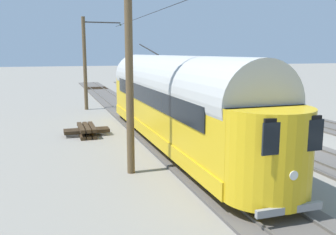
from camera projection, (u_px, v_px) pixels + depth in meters
The scene contains 9 objects.
ground_plane at pixel (282, 144), 17.98m from camera, with size 220.00×220.00×0.00m, color gray.
track_adjacent_siding at pixel (278, 141), 18.27m from camera, with size 2.80×80.00×0.18m.
track_third_siding at pixel (181, 150), 16.68m from camera, with size 2.80×80.00×0.18m.
vintage_streetcar at pixel (173, 99), 17.41m from camera, with size 2.65×18.34×4.80m.
catenary_pole_foreground at pixel (86, 62), 28.20m from camera, with size 3.07×0.28×7.12m.
catenary_pole_mid_near at pixel (132, 72), 13.05m from camera, with size 3.07×0.28×7.12m.
switch_stand at pixel (265, 97), 30.99m from camera, with size 0.50×0.30×1.24m.
spare_tie_stack at pixel (87, 131), 19.77m from camera, with size 2.40×2.40×0.54m.
track_end_bumper at pixel (183, 101), 31.01m from camera, with size 1.80×0.60×0.80m, color #B2A519.
Camera 1 is at (10.79, 14.85, 4.44)m, focal length 39.05 mm.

